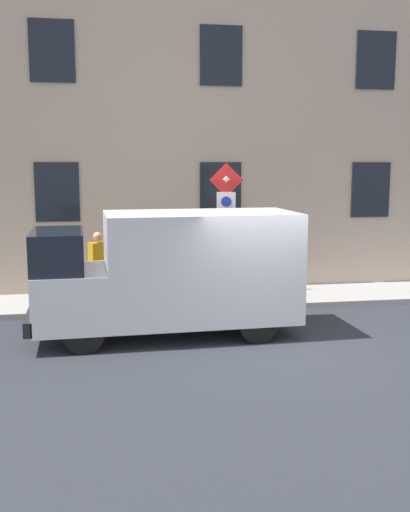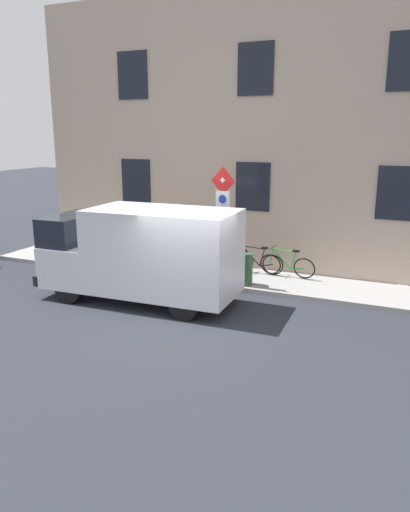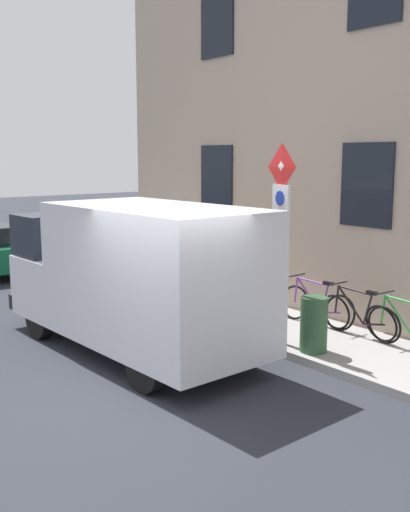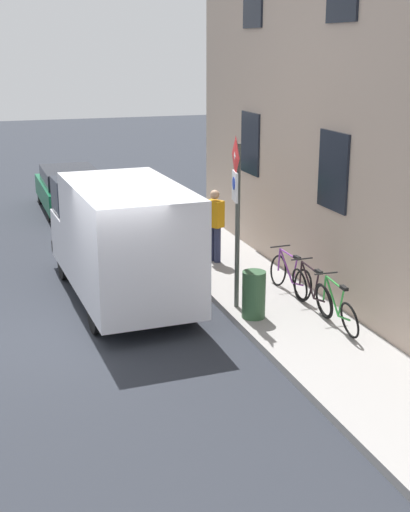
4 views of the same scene
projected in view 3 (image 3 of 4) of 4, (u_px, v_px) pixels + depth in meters
The scene contains 10 objects.
ground_plane at pixel (146, 396), 8.35m from camera, with size 80.00×80.00×0.00m, color #282C33.
sidewalk_slab at pixel (323, 341), 10.58m from camera, with size 2.13×17.31×0.14m, color #9C9996.
building_facade at pixel (383, 97), 10.75m from camera, with size 0.75×15.31×8.60m.
sign_post_stacked at pixel (282, 215), 9.87m from camera, with size 0.19×0.55×3.22m.
delivery_van at pixel (134, 274), 10.02m from camera, with size 2.20×5.40×2.50m.
bicycle_green at pixel (408, 328), 9.81m from camera, with size 0.46×1.72×0.89m.
bicycle_black at pixel (359, 316), 10.56m from camera, with size 0.46×1.71×0.89m.
bicycle_purple at pixel (316, 305), 11.31m from camera, with size 0.46×1.72×0.89m.
pedestrian at pixel (200, 261), 12.76m from camera, with size 0.42×0.48×1.72m.
litter_bin at pixel (314, 324), 9.74m from camera, with size 0.44×0.44×0.90m, color #2D5133.
Camera 3 is at (-4.27, -6.71, 3.29)m, focal length 42.52 mm.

